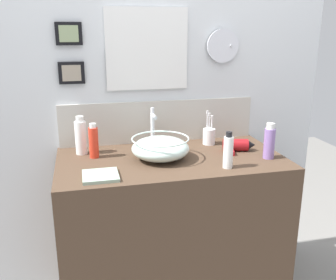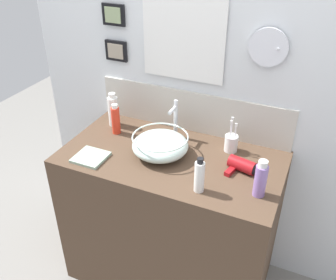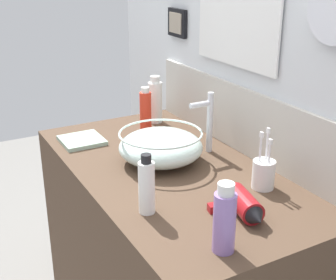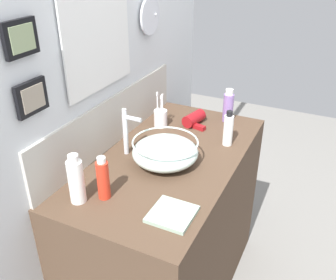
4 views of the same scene
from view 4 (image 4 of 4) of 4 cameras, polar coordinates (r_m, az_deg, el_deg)
vanity_counter at (r=2.08m, az=0.23°, el=-13.54°), size 1.20×0.64×0.92m
back_panel at (r=1.83m, az=-9.71°, el=7.88°), size 2.09×0.09×2.44m
glass_bowl_sink at (r=1.72m, az=-0.42°, el=-1.79°), size 0.31×0.31×0.12m
faucet at (r=1.77m, az=-6.28°, el=1.63°), size 0.02×0.10×0.24m
hair_drier at (r=2.11m, az=4.25°, el=3.34°), size 0.19×0.14×0.07m
toothbrush_cup at (r=2.07m, az=-1.14°, el=3.41°), size 0.07×0.07×0.20m
shampoo_bottle at (r=1.50m, az=-13.82°, el=-5.98°), size 0.06×0.06×0.21m
soap_dispenser at (r=1.51m, az=-9.86°, el=-5.88°), size 0.05×0.05×0.19m
lotion_bottle at (r=2.14m, az=9.16°, el=5.07°), size 0.06×0.06×0.19m
spray_bottle at (r=1.89m, az=9.16°, el=1.60°), size 0.05×0.05×0.18m
hand_towel at (r=1.44m, az=0.64°, el=-11.22°), size 0.17×0.16×0.02m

